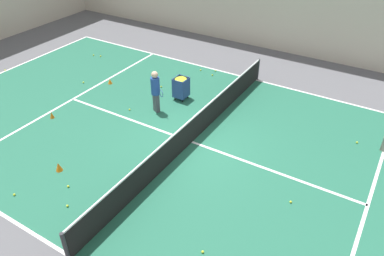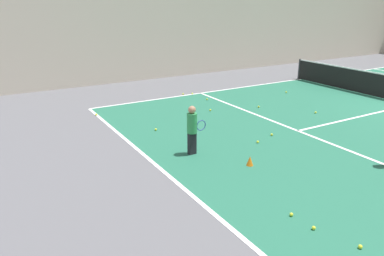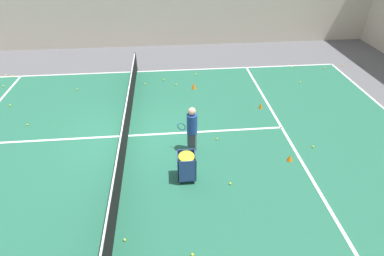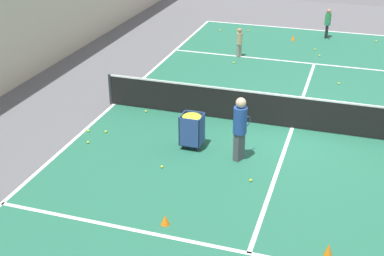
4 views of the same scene
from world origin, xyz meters
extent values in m
plane|color=#5B5B60|center=(0.00, 0.00, 0.00)|extent=(32.70, 32.70, 0.00)
cube|color=#23664C|center=(0.00, 0.00, 0.00)|extent=(11.18, 21.11, 0.00)
cube|color=white|center=(-5.59, 0.00, 0.01)|extent=(0.10, 21.11, 0.00)
cube|color=white|center=(0.00, 5.81, 0.01)|extent=(11.18, 0.10, 0.00)
cube|color=white|center=(0.00, 0.00, 0.01)|extent=(0.10, 11.61, 0.00)
cylinder|color=#2D2D33|center=(-5.69, 0.00, 0.49)|extent=(0.10, 0.10, 0.99)
cube|color=black|center=(0.00, 0.00, 0.48)|extent=(11.28, 0.03, 0.92)
cube|color=white|center=(0.00, 0.00, 0.96)|extent=(11.28, 0.04, 0.05)
cube|color=#4C4C56|center=(1.04, 2.27, 0.39)|extent=(0.27, 0.32, 0.77)
cylinder|color=#234799|center=(1.04, 2.27, 1.11)|extent=(0.46, 0.46, 0.68)
sphere|color=beige|center=(1.04, 2.27, 1.58)|extent=(0.26, 0.26, 0.26)
torus|color=#2D478C|center=(0.94, 1.93, 0.94)|extent=(0.14, 0.27, 0.28)
cube|color=#2D478C|center=(2.38, 1.98, 0.14)|extent=(0.56, 0.53, 0.02)
cube|color=#2D478C|center=(2.38, 1.72, 0.54)|extent=(0.56, 0.02, 0.80)
cube|color=#2D478C|center=(2.38, 2.24, 0.54)|extent=(0.56, 0.02, 0.80)
cube|color=#2D478C|center=(2.11, 1.98, 0.54)|extent=(0.02, 0.53, 0.80)
cube|color=#2D478C|center=(2.65, 1.98, 0.54)|extent=(0.02, 0.53, 0.80)
ellipsoid|color=yellow|center=(2.38, 1.98, 0.88)|extent=(0.52, 0.49, 0.16)
cylinder|color=black|center=(2.19, 1.79, 0.07)|extent=(0.05, 0.05, 0.14)
cylinder|color=black|center=(2.58, 1.79, 0.07)|extent=(0.05, 0.05, 0.14)
cylinder|color=black|center=(2.19, 2.17, 0.07)|extent=(0.05, 0.05, 0.14)
cylinder|color=black|center=(2.58, 2.17, 0.07)|extent=(0.05, 0.05, 0.14)
cone|color=orange|center=(-1.46, 5.39, 0.14)|extent=(0.16, 0.16, 0.27)
cone|color=orange|center=(-3.47, 2.77, 0.15)|extent=(0.22, 0.22, 0.30)
cone|color=orange|center=(1.86, 5.42, 0.12)|extent=(0.19, 0.19, 0.23)
sphere|color=yellow|center=(2.75, 3.26, 0.04)|extent=(0.07, 0.07, 0.07)
sphere|color=yellow|center=(-4.45, 1.38, 0.04)|extent=(0.07, 0.07, 0.07)
sphere|color=yellow|center=(-5.07, 9.89, 0.04)|extent=(0.07, 0.07, 0.07)
sphere|color=yellow|center=(-5.35, 11.03, 0.04)|extent=(0.07, 0.07, 0.07)
sphere|color=yellow|center=(-3.81, -2.63, 0.04)|extent=(0.07, 0.07, 0.07)
sphere|color=yellow|center=(-3.87, 1.96, 0.04)|extent=(0.07, 0.07, 0.07)
sphere|color=yellow|center=(-4.94, 3.03, 0.04)|extent=(0.07, 0.07, 0.07)
sphere|color=yellow|center=(-5.60, -6.21, 0.04)|extent=(0.07, 0.07, 0.07)
sphere|color=yellow|center=(-5.38, 8.24, 0.04)|extent=(0.07, 0.07, 0.07)
sphere|color=yellow|center=(4.40, 0.28, 0.04)|extent=(0.07, 0.07, 0.07)
sphere|color=yellow|center=(-4.49, -6.19, 0.04)|extent=(0.07, 0.07, 0.07)
sphere|color=yellow|center=(-4.07, 0.49, 0.04)|extent=(0.07, 0.07, 0.07)
sphere|color=yellow|center=(4.95, 1.92, 0.04)|extent=(0.07, 0.07, 0.07)
sphere|color=yellow|center=(1.28, 6.48, 0.04)|extent=(0.07, 0.07, 0.07)
sphere|color=yellow|center=(-1.03, -3.92, 0.04)|extent=(0.07, 0.07, 0.07)
sphere|color=yellow|center=(-2.61, -5.15, 0.04)|extent=(0.07, 0.07, 0.07)
sphere|color=yellow|center=(-3.57, 7.96, 0.04)|extent=(0.07, 0.07, 0.07)
sphere|color=yellow|center=(0.52, 3.21, 0.04)|extent=(0.07, 0.07, 0.07)
sphere|color=yellow|center=(-5.73, -6.58, 0.04)|extent=(0.07, 0.07, 0.07)
camera|label=1|loc=(-8.99, -5.49, 7.71)|focal=35.00mm
camera|label=2|loc=(7.55, -13.95, 3.75)|focal=35.00mm
camera|label=3|loc=(8.99, 1.53, 6.57)|focal=28.00mm
camera|label=4|loc=(-1.46, 13.95, 6.72)|focal=50.00mm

